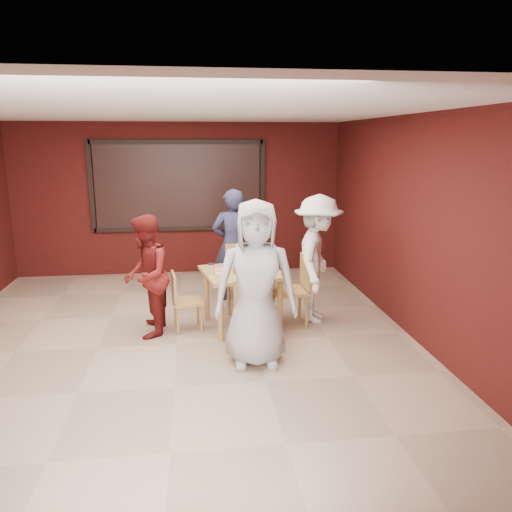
{
  "coord_description": "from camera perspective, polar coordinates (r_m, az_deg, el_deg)",
  "views": [
    {
      "loc": [
        0.24,
        -5.88,
        2.48
      ],
      "look_at": [
        1.06,
        0.49,
        0.98
      ],
      "focal_mm": 35.0,
      "sensor_mm": 36.0,
      "label": 1
    }
  ],
  "objects": [
    {
      "name": "diner_left",
      "position": [
        6.51,
        -12.46,
        -2.25
      ],
      "size": [
        0.63,
        0.79,
        1.57
      ],
      "primitive_type": "imported",
      "rotation": [
        0.0,
        0.0,
        -1.62
      ],
      "color": "maroon",
      "rests_on": "floor"
    },
    {
      "name": "diner_front",
      "position": [
        5.49,
        -0.02,
        -3.21
      ],
      "size": [
        0.95,
        0.65,
        1.87
      ],
      "primitive_type": "imported",
      "rotation": [
        0.0,
        0.0,
        -0.06
      ],
      "color": "#ABABAB",
      "rests_on": "floor"
    },
    {
      "name": "chair_back",
      "position": [
        7.4,
        -1.69,
        -2.01
      ],
      "size": [
        0.51,
        0.51,
        0.97
      ],
      "color": "#B28345",
      "rests_on": "floor"
    },
    {
      "name": "window_blinds",
      "position": [
        9.37,
        -8.84,
        7.91
      ],
      "size": [
        3.0,
        0.02,
        1.5
      ],
      "primitive_type": "cube",
      "color": "black"
    },
    {
      "name": "diner_right",
      "position": [
        6.9,
        7.05,
        -0.34
      ],
      "size": [
        1.0,
        1.3,
        1.77
      ],
      "primitive_type": "imported",
      "rotation": [
        0.0,
        0.0,
        1.22
      ],
      "color": "white",
      "rests_on": "floor"
    },
    {
      "name": "chair_left",
      "position": [
        6.66,
        -8.42,
        -4.78
      ],
      "size": [
        0.43,
        0.43,
        0.79
      ],
      "color": "#B28345",
      "rests_on": "floor"
    },
    {
      "name": "diner_back",
      "position": [
        7.79,
        -2.66,
        1.27
      ],
      "size": [
        0.64,
        0.43,
        1.76
      ],
      "primitive_type": "imported",
      "rotation": [
        0.0,
        0.0,
        3.15
      ],
      "color": "#2C2F4F",
      "rests_on": "floor"
    },
    {
      "name": "floor",
      "position": [
        6.38,
        -9.02,
        -9.9
      ],
      "size": [
        7.0,
        7.0,
        0.0
      ],
      "primitive_type": "plane",
      "color": "tan",
      "rests_on": "ground"
    },
    {
      "name": "chair_front",
      "position": [
        5.98,
        -0.53,
        -6.14
      ],
      "size": [
        0.45,
        0.45,
        0.89
      ],
      "color": "#B28345",
      "rests_on": "floor"
    },
    {
      "name": "dining_table",
      "position": [
        6.65,
        -1.63,
        -2.55
      ],
      "size": [
        1.16,
        1.16,
        0.93
      ],
      "color": "tan",
      "rests_on": "floor"
    },
    {
      "name": "chair_right",
      "position": [
        6.8,
        4.59,
        -3.44
      ],
      "size": [
        0.48,
        0.48,
        0.96
      ],
      "color": "#B28345",
      "rests_on": "floor"
    }
  ]
}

